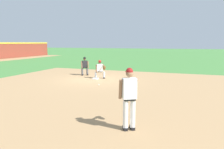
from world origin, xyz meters
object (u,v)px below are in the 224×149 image
(baseball, at_px, (99,85))
(umpire, at_px, (85,65))
(first_baseman, at_px, (100,69))
(first_base_bag, at_px, (95,79))
(pitcher, at_px, (130,95))

(baseball, relative_size, umpire, 0.05)
(first_baseman, relative_size, umpire, 0.92)
(umpire, bearing_deg, first_baseman, -121.18)
(baseball, bearing_deg, first_base_bag, 29.65)
(first_base_bag, xyz_separation_m, pitcher, (-7.85, -4.67, 1.01))
(first_base_bag, distance_m, umpire, 2.27)
(first_base_bag, height_order, baseball, first_base_bag)
(first_base_bag, relative_size, first_baseman, 0.28)
(first_base_bag, xyz_separation_m, baseball, (-1.96, -1.12, -0.01))
(pitcher, bearing_deg, umpire, 33.89)
(first_baseman, bearing_deg, umpire, 58.82)
(first_baseman, height_order, umpire, umpire)
(first_baseman, bearing_deg, baseball, -158.85)
(baseball, bearing_deg, pitcher, -148.84)
(baseball, distance_m, pitcher, 6.95)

